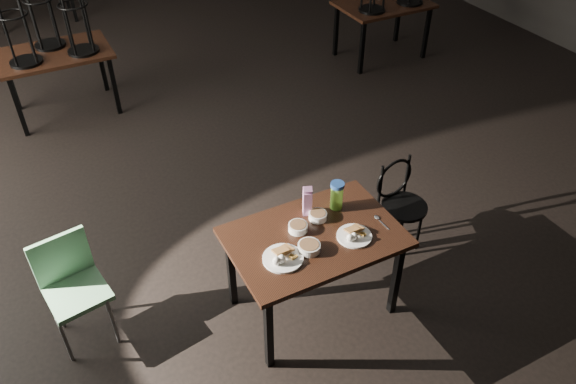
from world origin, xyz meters
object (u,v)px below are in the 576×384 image
main_table (314,243)px  juice_carton (307,201)px  bentwood_chair (400,198)px  school_chair (72,282)px  water_bottle (337,195)px

main_table → juice_carton: bearing=73.7°
main_table → bentwood_chair: bentwood_chair is taller
main_table → school_chair: 1.70m
juice_carton → bentwood_chair: size_ratio=0.31×
main_table → juice_carton: juice_carton is taller
main_table → bentwood_chair: bearing=17.3°
bentwood_chair → water_bottle: bearing=-175.3°
water_bottle → bentwood_chair: size_ratio=0.28×
main_table → juice_carton: 0.31m
main_table → juice_carton: (0.07, 0.23, 0.19)m
juice_carton → water_bottle: size_ratio=1.12×
main_table → bentwood_chair: 1.07m
juice_carton → school_chair: size_ratio=0.29×
juice_carton → school_chair: 1.73m
main_table → bentwood_chair: (1.00, 0.31, -0.20)m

